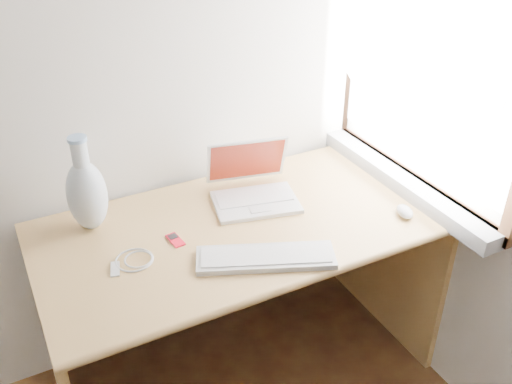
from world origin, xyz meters
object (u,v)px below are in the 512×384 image
desk (234,258)px  vase (87,193)px  laptop (251,188)px  external_keyboard (266,257)px

desk → vase: bearing=165.0°
laptop → desk: bearing=-143.6°
desk → vase: (-0.48, 0.13, 0.36)m
external_keyboard → vase: 0.65m
desk → laptop: 0.29m
desk → external_keyboard: external_keyboard is taller
external_keyboard → vase: bearing=158.7°
desk → external_keyboard: size_ratio=3.12×
desk → vase: 0.62m
vase → external_keyboard: bearing=-44.5°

